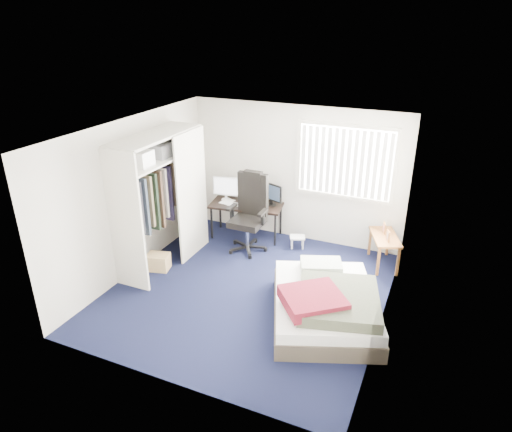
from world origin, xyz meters
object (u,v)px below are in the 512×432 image
object	(u,v)px
desk	(247,201)
bed	(326,304)
office_chair	(249,220)
nightstand	(385,240)

from	to	relation	value
desk	bed	size ratio (longest dim) A/B	0.64
office_chair	bed	world-z (taller)	office_chair
office_chair	nightstand	xyz separation A→B (m)	(2.32, 0.34, -0.07)
bed	nightstand	bearing A→B (deg)	75.91
office_chair	bed	size ratio (longest dim) A/B	0.64
office_chair	nightstand	size ratio (longest dim) A/B	1.62
nightstand	bed	distance (m)	1.96
nightstand	bed	xyz separation A→B (m)	(-0.47, -1.89, -0.21)
desk	nightstand	distance (m)	2.59
nightstand	bed	size ratio (longest dim) A/B	0.40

